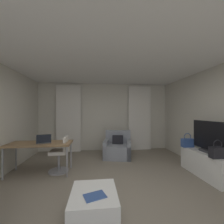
{
  "coord_description": "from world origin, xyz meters",
  "views": [
    {
      "loc": [
        -0.36,
        -2.64,
        1.49
      ],
      "look_at": [
        0.09,
        1.34,
        1.49
      ],
      "focal_mm": 23.02,
      "sensor_mm": 36.0,
      "label": 1
    }
  ],
  "objects_px": {
    "tv_console": "(206,164)",
    "magazine_open": "(95,196)",
    "armchair": "(118,148)",
    "desk": "(40,145)",
    "handbag_secondary": "(218,152)",
    "tv_flatscreen": "(208,138)",
    "handbag_primary": "(187,142)",
    "desk_chair": "(60,156)",
    "coffee_table": "(94,205)",
    "laptop": "(44,141)"
  },
  "relations": [
    {
      "from": "armchair",
      "to": "desk",
      "type": "distance_m",
      "value": 2.33
    },
    {
      "from": "coffee_table",
      "to": "tv_console",
      "type": "relative_size",
      "value": 0.58
    },
    {
      "from": "handbag_secondary",
      "to": "desk_chair",
      "type": "bearing_deg",
      "value": 161.84
    },
    {
      "from": "desk",
      "to": "desk_chair",
      "type": "bearing_deg",
      "value": 5.35
    },
    {
      "from": "coffee_table",
      "to": "tv_flatscreen",
      "type": "bearing_deg",
      "value": 20.79
    },
    {
      "from": "armchair",
      "to": "tv_console",
      "type": "relative_size",
      "value": 0.78
    },
    {
      "from": "tv_flatscreen",
      "to": "handbag_primary",
      "type": "relative_size",
      "value": 2.5
    },
    {
      "from": "magazine_open",
      "to": "handbag_primary",
      "type": "distance_m",
      "value": 2.93
    },
    {
      "from": "laptop",
      "to": "coffee_table",
      "type": "relative_size",
      "value": 0.51
    },
    {
      "from": "laptop",
      "to": "handbag_primary",
      "type": "bearing_deg",
      "value": -1.16
    },
    {
      "from": "coffee_table",
      "to": "magazine_open",
      "type": "distance_m",
      "value": 0.22
    },
    {
      "from": "armchair",
      "to": "tv_console",
      "type": "xyz_separation_m",
      "value": [
        1.85,
        -1.62,
        -0.0
      ]
    },
    {
      "from": "armchair",
      "to": "laptop",
      "type": "bearing_deg",
      "value": -151.37
    },
    {
      "from": "desk_chair",
      "to": "tv_flatscreen",
      "type": "height_order",
      "value": "tv_flatscreen"
    },
    {
      "from": "desk",
      "to": "handbag_secondary",
      "type": "height_order",
      "value": "handbag_secondary"
    },
    {
      "from": "laptop",
      "to": "tv_flatscreen",
      "type": "distance_m",
      "value": 3.85
    },
    {
      "from": "armchair",
      "to": "tv_flatscreen",
      "type": "bearing_deg",
      "value": -42.04
    },
    {
      "from": "laptop",
      "to": "magazine_open",
      "type": "bearing_deg",
      "value": -54.08
    },
    {
      "from": "tv_console",
      "to": "magazine_open",
      "type": "bearing_deg",
      "value": -156.03
    },
    {
      "from": "handbag_secondary",
      "to": "desk",
      "type": "bearing_deg",
      "value": 164.58
    },
    {
      "from": "desk_chair",
      "to": "tv_console",
      "type": "bearing_deg",
      "value": -10.54
    },
    {
      "from": "desk",
      "to": "handbag_primary",
      "type": "height_order",
      "value": "handbag_primary"
    },
    {
      "from": "desk",
      "to": "desk_chair",
      "type": "height_order",
      "value": "desk_chair"
    },
    {
      "from": "tv_console",
      "to": "handbag_secondary",
      "type": "relative_size",
      "value": 3.48
    },
    {
      "from": "coffee_table",
      "to": "handbag_primary",
      "type": "relative_size",
      "value": 2.0
    },
    {
      "from": "laptop",
      "to": "handbag_primary",
      "type": "relative_size",
      "value": 1.02
    },
    {
      "from": "handbag_primary",
      "to": "handbag_secondary",
      "type": "bearing_deg",
      "value": -88.6
    },
    {
      "from": "handbag_primary",
      "to": "handbag_secondary",
      "type": "xyz_separation_m",
      "value": [
        0.02,
        -0.92,
        0.0
      ]
    },
    {
      "from": "armchair",
      "to": "coffee_table",
      "type": "xyz_separation_m",
      "value": [
        -0.74,
        -2.65,
        -0.1
      ]
    },
    {
      "from": "desk_chair",
      "to": "handbag_secondary",
      "type": "relative_size",
      "value": 2.39
    },
    {
      "from": "armchair",
      "to": "desk_chair",
      "type": "height_order",
      "value": "desk_chair"
    },
    {
      "from": "magazine_open",
      "to": "tv_flatscreen",
      "type": "height_order",
      "value": "tv_flatscreen"
    },
    {
      "from": "tv_console",
      "to": "handbag_primary",
      "type": "height_order",
      "value": "handbag_primary"
    },
    {
      "from": "coffee_table",
      "to": "desk",
      "type": "bearing_deg",
      "value": 129.03
    },
    {
      "from": "desk_chair",
      "to": "armchair",
      "type": "bearing_deg",
      "value": 31.46
    },
    {
      "from": "armchair",
      "to": "coffee_table",
      "type": "relative_size",
      "value": 1.36
    },
    {
      "from": "magazine_open",
      "to": "tv_flatscreen",
      "type": "relative_size",
      "value": 0.36
    },
    {
      "from": "tv_console",
      "to": "laptop",
      "type": "bearing_deg",
      "value": 171.78
    },
    {
      "from": "coffee_table",
      "to": "handbag_secondary",
      "type": "distance_m",
      "value": 2.58
    },
    {
      "from": "desk_chair",
      "to": "magazine_open",
      "type": "relative_size",
      "value": 2.66
    },
    {
      "from": "desk",
      "to": "handbag_secondary",
      "type": "distance_m",
      "value": 3.92
    },
    {
      "from": "desk_chair",
      "to": "handbag_primary",
      "type": "xyz_separation_m",
      "value": [
        3.29,
        -0.16,
        0.29
      ]
    },
    {
      "from": "armchair",
      "to": "desk_chair",
      "type": "bearing_deg",
      "value": -148.54
    },
    {
      "from": "tv_flatscreen",
      "to": "handbag_primary",
      "type": "height_order",
      "value": "tv_flatscreen"
    },
    {
      "from": "desk_chair",
      "to": "tv_flatscreen",
      "type": "bearing_deg",
      "value": -11.33
    },
    {
      "from": "desk",
      "to": "laptop",
      "type": "distance_m",
      "value": 0.16
    },
    {
      "from": "coffee_table",
      "to": "tv_flatscreen",
      "type": "xyz_separation_m",
      "value": [
        2.59,
        0.98,
        0.72
      ]
    },
    {
      "from": "desk_chair",
      "to": "coffee_table",
      "type": "height_order",
      "value": "desk_chair"
    },
    {
      "from": "desk",
      "to": "desk_chair",
      "type": "distance_m",
      "value": 0.55
    },
    {
      "from": "handbag_secondary",
      "to": "tv_console",
      "type": "bearing_deg",
      "value": 73.82
    }
  ]
}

